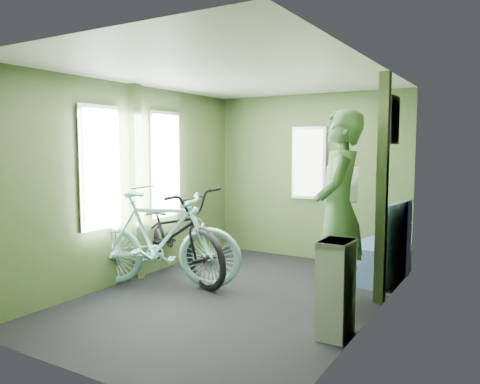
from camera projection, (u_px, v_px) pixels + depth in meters
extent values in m
plane|color=black|center=(235.00, 296.00, 4.93)|extent=(4.00, 4.00, 0.00)
cube|color=silver|center=(235.00, 75.00, 4.71)|extent=(2.80, 4.00, 0.02)
cube|color=#364721|center=(309.00, 177.00, 6.53)|extent=(2.80, 0.02, 2.30)
cube|color=#364721|center=(79.00, 211.00, 3.11)|extent=(2.80, 0.02, 2.30)
cube|color=#364721|center=(134.00, 183.00, 5.53)|extent=(0.02, 4.00, 2.30)
cube|color=#364721|center=(371.00, 195.00, 4.11)|extent=(0.02, 4.00, 2.30)
cube|color=#364721|center=(137.00, 183.00, 5.51)|extent=(0.08, 0.12, 2.30)
cube|color=silver|center=(101.00, 168.00, 5.02)|extent=(0.02, 0.56, 1.34)
cube|color=silver|center=(167.00, 164.00, 5.96)|extent=(0.02, 0.56, 1.34)
cube|color=white|center=(100.00, 118.00, 4.97)|extent=(0.00, 0.12, 0.12)
cube|color=white|center=(167.00, 122.00, 5.91)|extent=(0.00, 0.12, 0.12)
cylinder|color=silver|center=(141.00, 187.00, 5.48)|extent=(0.03, 0.40, 0.03)
cube|color=#364721|center=(382.00, 190.00, 4.65)|extent=(0.10, 0.10, 2.30)
cube|color=white|center=(394.00, 120.00, 4.82)|extent=(0.02, 0.40, 0.50)
cube|color=silver|center=(308.00, 163.00, 6.48)|extent=(0.50, 0.02, 1.00)
imported|color=black|center=(173.00, 277.00, 5.66)|extent=(2.25, 1.50, 1.17)
imported|color=#7ABEB2|center=(161.00, 288.00, 5.24)|extent=(1.94, 1.31, 1.16)
imported|color=#3C6034|center=(339.00, 210.00, 4.52)|extent=(0.61, 0.79, 1.93)
cube|color=silver|center=(342.00, 184.00, 4.79)|extent=(0.36, 0.24, 0.36)
cube|color=gray|center=(336.00, 289.00, 3.85)|extent=(0.24, 0.33, 0.81)
cube|color=navy|center=(377.00, 261.00, 5.53)|extent=(0.60, 0.94, 0.44)
cube|color=navy|center=(397.00, 224.00, 5.38)|extent=(0.17, 0.88, 0.49)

